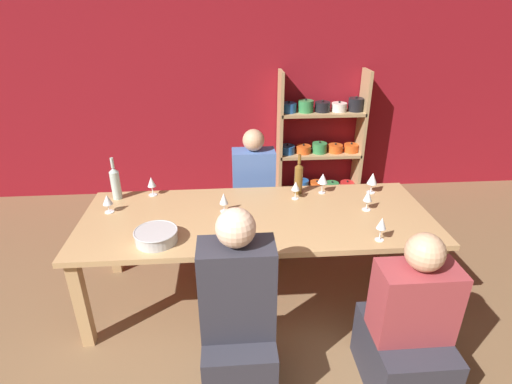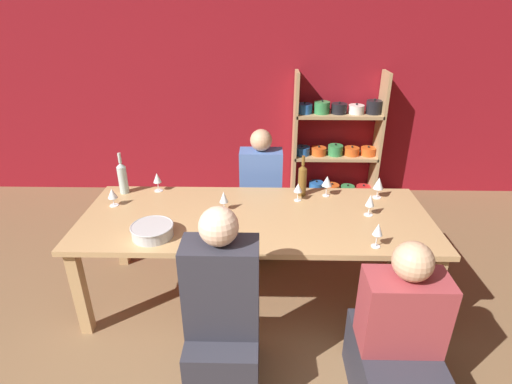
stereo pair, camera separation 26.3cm
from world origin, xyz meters
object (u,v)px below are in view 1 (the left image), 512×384
object	(u,v)px
wine_glass_empty_a	(296,186)
wine_glass_red_b	(107,200)
person_far_a	(254,204)
person_near_a	(238,327)
mixing_bowl	(156,235)
wine_glass_white_a	(151,183)
wine_glass_red_d	(382,224)
wine_glass_red_c	(372,179)
wine_glass_empty_b	(224,199)
wine_bottle_dark	(115,183)
wine_glass_white_b	(323,179)
wine_glass_red_a	(368,196)
person_near_b	(407,335)
shelf_unit	(321,144)
dining_table	(257,224)
wine_bottle_green	(299,178)

from	to	relation	value
wine_glass_empty_a	wine_glass_red_b	size ratio (longest dim) A/B	1.04
wine_glass_red_b	wine_glass_empty_a	bearing A→B (deg)	4.67
wine_glass_red_b	person_far_a	xyz separation A→B (m)	(1.15, 0.66, -0.41)
wine_glass_empty_a	person_near_a	world-z (taller)	person_near_a
mixing_bowl	person_near_a	distance (m)	0.81
wine_glass_white_a	wine_glass_red_d	world-z (taller)	wine_glass_red_d
wine_glass_red_c	wine_glass_red_d	bearing A→B (deg)	-104.63
wine_glass_empty_b	wine_bottle_dark	bearing A→B (deg)	161.26
wine_glass_white_b	wine_glass_white_a	bearing A→B (deg)	177.33
wine_glass_empty_b	wine_glass_red_a	bearing A→B (deg)	-3.04
wine_glass_empty_a	wine_glass_red_b	xyz separation A→B (m)	(-1.45, -0.12, -0.01)
wine_glass_red_a	person_near_b	size ratio (longest dim) A/B	0.15
wine_glass_empty_b	wine_glass_red_c	distance (m)	1.25
shelf_unit	person_far_a	bearing A→B (deg)	-129.30
wine_bottle_dark	person_far_a	bearing A→B (deg)	20.32
wine_bottle_dark	person_near_b	world-z (taller)	wine_bottle_dark
wine_glass_empty_b	wine_glass_white_b	bearing A→B (deg)	18.00
dining_table	shelf_unit	bearing A→B (deg)	64.10
wine_bottle_green	wine_glass_red_d	size ratio (longest dim) A/B	2.00
wine_glass_empty_a	wine_glass_red_d	world-z (taller)	wine_glass_red_d
wine_glass_red_a	wine_glass_white_b	world-z (taller)	wine_glass_white_b
wine_bottle_green	wine_glass_empty_b	size ratio (longest dim) A/B	2.22
dining_table	person_near_b	xyz separation A→B (m)	(0.83, -0.90, -0.28)
wine_glass_red_a	wine_bottle_dark	bearing A→B (deg)	169.82
wine_glass_red_c	wine_glass_red_a	bearing A→B (deg)	-114.78
wine_glass_red_b	wine_glass_white_a	xyz separation A→B (m)	(0.28, 0.28, 0.01)
wine_glass_red_a	person_near_a	world-z (taller)	person_near_a
person_far_a	wine_glass_empty_a	bearing A→B (deg)	119.02
wine_glass_red_d	person_far_a	world-z (taller)	person_far_a
mixing_bowl	wine_glass_white_b	bearing A→B (deg)	27.28
wine_bottle_green	person_near_a	size ratio (longest dim) A/B	0.28
dining_table	wine_glass_red_b	world-z (taller)	wine_glass_red_b
person_near_a	wine_glass_red_c	bearing A→B (deg)	44.77
wine_glass_white_b	wine_glass_red_a	bearing A→B (deg)	-49.79
mixing_bowl	wine_glass_red_b	xyz separation A→B (m)	(-0.42, 0.44, 0.05)
wine_glass_red_b	wine_bottle_dark	bearing A→B (deg)	87.74
person_far_a	wine_bottle_green	bearing A→B (deg)	127.81
wine_glass_red_d	wine_glass_red_a	bearing A→B (deg)	83.07
shelf_unit	mixing_bowl	world-z (taller)	shelf_unit
person_near_b	wine_bottle_dark	bearing A→B (deg)	146.59
wine_bottle_green	wine_bottle_dark	size ratio (longest dim) A/B	0.98
wine_glass_red_b	wine_glass_white_a	world-z (taller)	wine_glass_white_a
wine_bottle_green	wine_glass_empty_a	xyz separation A→B (m)	(-0.04, -0.10, -0.03)
wine_glass_empty_b	person_near_a	size ratio (longest dim) A/B	0.12
shelf_unit	wine_glass_red_b	bearing A→B (deg)	-139.45
wine_glass_white_b	person_near_a	distance (m)	1.46
wine_glass_empty_b	wine_glass_white_b	distance (m)	0.86
wine_glass_red_b	wine_glass_red_d	distance (m)	1.99
dining_table	person_near_b	distance (m)	1.25
person_far_a	wine_glass_red_a	bearing A→B (deg)	136.51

